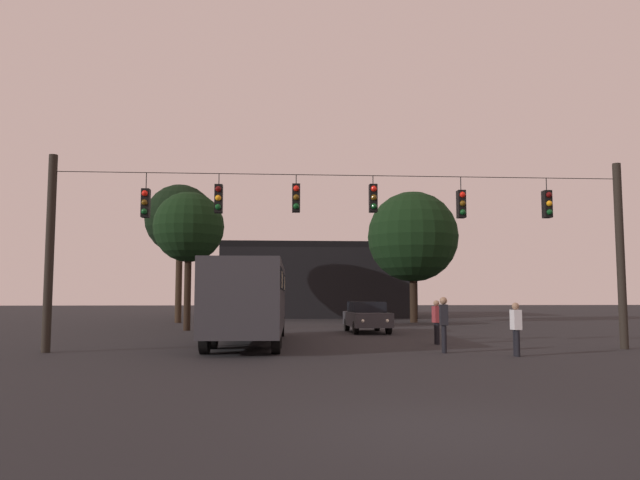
{
  "coord_description": "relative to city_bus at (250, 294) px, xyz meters",
  "views": [
    {
      "loc": [
        -2.22,
        -8.4,
        1.82
      ],
      "look_at": [
        -0.47,
        16.96,
        4.14
      ],
      "focal_mm": 34.3,
      "sensor_mm": 36.0,
      "label": 1
    }
  ],
  "objects": [
    {
      "name": "ground_plane",
      "position": [
        3.27,
        9.27,
        -1.87
      ],
      "size": [
        168.0,
        168.0,
        0.0
      ],
      "primitive_type": "plane",
      "color": "black",
      "rests_on": "ground"
    },
    {
      "name": "pedestrian_crossing_left",
      "position": [
        7.01,
        -0.9,
        -0.94
      ],
      "size": [
        0.29,
        0.39,
        1.65
      ],
      "color": "black",
      "rests_on": "ground"
    },
    {
      "name": "pedestrian_crossing_right",
      "position": [
        8.23,
        -5.51,
        -0.96
      ],
      "size": [
        0.24,
        0.36,
        1.61
      ],
      "color": "black",
      "rests_on": "ground"
    },
    {
      "name": "tree_behind_building",
      "position": [
        10.28,
        17.54,
        3.98
      ],
      "size": [
        6.19,
        6.19,
        8.96
      ],
      "color": "black",
      "rests_on": "ground"
    },
    {
      "name": "tree_right_far",
      "position": [
        -3.68,
        8.94,
        3.55
      ],
      "size": [
        3.74,
        3.74,
        7.32
      ],
      "color": "black",
      "rests_on": "ground"
    },
    {
      "name": "tree_left_silhouette",
      "position": [
        -5.64,
        18.31,
        5.12
      ],
      "size": [
        4.74,
        4.74,
        9.4
      ],
      "color": "#2D2116",
      "rests_on": "ground"
    },
    {
      "name": "city_bus",
      "position": [
        0.0,
        0.0,
        0.0
      ],
      "size": [
        2.8,
        11.06,
        3.0
      ],
      "color": "#2D2D33",
      "rests_on": "ground"
    },
    {
      "name": "overhead_signal_span",
      "position": [
        3.25,
        -3.3,
        2.05
      ],
      "size": [
        19.54,
        0.44,
        6.45
      ],
      "color": "black",
      "rests_on": "ground"
    },
    {
      "name": "pedestrian_crossing_center",
      "position": [
        6.36,
        -4.27,
        -0.85
      ],
      "size": [
        0.28,
        0.39,
        1.77
      ],
      "color": "black",
      "rests_on": "ground"
    },
    {
      "name": "car_near_right",
      "position": [
        5.47,
        6.71,
        -1.07
      ],
      "size": [
        1.95,
        4.39,
        1.52
      ],
      "color": "#2D2D33",
      "rests_on": "ground"
    },
    {
      "name": "corner_building",
      "position": [
        4.33,
        31.7,
        1.22
      ],
      "size": [
        15.79,
        13.92,
        6.18
      ],
      "color": "black",
      "rests_on": "ground"
    }
  ]
}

